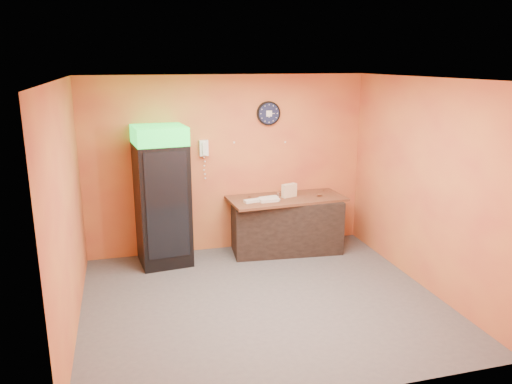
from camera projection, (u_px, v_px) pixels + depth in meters
name	position (u px, v px, depth m)	size (l,w,h in m)	color
floor	(262.00, 301.00, 6.43)	(4.50, 4.50, 0.00)	#47474C
back_wall	(228.00, 164.00, 7.94)	(4.50, 0.02, 2.80)	orange
left_wall	(67.00, 210.00, 5.50)	(0.02, 4.00, 2.80)	orange
right_wall	(425.00, 185.00, 6.64)	(0.02, 4.00, 2.80)	orange
ceiling	(263.00, 79.00, 5.72)	(4.50, 4.00, 0.02)	white
beverage_cooler	(162.00, 198.00, 7.39)	(0.81, 0.82, 2.09)	black
prep_counter	(286.00, 225.00, 8.05)	(1.71, 0.76, 0.86)	black
wall_clock	(269.00, 113.00, 7.88)	(0.38, 0.06, 0.38)	black
wall_phone	(204.00, 148.00, 7.72)	(0.13, 0.11, 0.25)	white
butcher_paper	(286.00, 198.00, 7.94)	(1.83, 0.82, 0.04)	brown
sub_roll_stack	(289.00, 190.00, 7.93)	(0.26, 0.16, 0.21)	beige
wrapped_sandwich_left	(253.00, 201.00, 7.66)	(0.28, 0.11, 0.04)	silver
wrapped_sandwich_mid	(270.00, 200.00, 7.68)	(0.31, 0.12, 0.04)	silver
wrapped_sandwich_right	(269.00, 198.00, 7.80)	(0.30, 0.12, 0.04)	silver
kitchen_tool	(278.00, 194.00, 8.00)	(0.06, 0.06, 0.06)	silver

